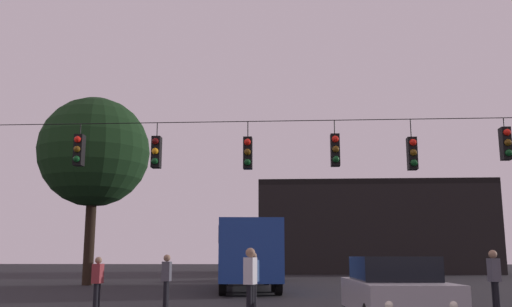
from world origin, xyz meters
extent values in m
plane|color=black|center=(0.00, 24.50, 0.00)|extent=(168.00, 168.00, 0.00)
cylinder|color=black|center=(0.00, 11.79, 5.50)|extent=(18.42, 0.02, 0.02)
cylinder|color=black|center=(-6.17, 11.79, 5.32)|extent=(0.03, 0.03, 0.34)
cube|color=black|center=(-6.17, 11.79, 4.68)|extent=(0.26, 0.32, 0.95)
sphere|color=red|center=(-6.17, 11.61, 4.98)|extent=(0.20, 0.20, 0.20)
sphere|color=#5B3D0C|center=(-6.17, 11.61, 4.68)|extent=(0.20, 0.20, 0.20)
sphere|color=#0C4219|center=(-6.17, 11.61, 4.38)|extent=(0.20, 0.20, 0.20)
cylinder|color=black|center=(-3.80, 11.79, 5.28)|extent=(0.03, 0.03, 0.42)
cube|color=black|center=(-3.80, 11.79, 4.59)|extent=(0.26, 0.32, 0.95)
sphere|color=#510A0A|center=(-3.80, 11.61, 4.89)|extent=(0.20, 0.20, 0.20)
sphere|color=orange|center=(-3.80, 11.61, 4.59)|extent=(0.20, 0.20, 0.20)
sphere|color=#0C4219|center=(-3.80, 11.61, 4.29)|extent=(0.20, 0.20, 0.20)
cylinder|color=black|center=(-1.05, 11.79, 5.25)|extent=(0.03, 0.03, 0.48)
cube|color=black|center=(-1.05, 11.79, 4.53)|extent=(0.26, 0.32, 0.95)
sphere|color=red|center=(-1.05, 11.61, 4.83)|extent=(0.20, 0.20, 0.20)
sphere|color=#5B3D0C|center=(-1.05, 11.61, 4.53)|extent=(0.20, 0.20, 0.20)
sphere|color=#0C4219|center=(-1.05, 11.61, 4.23)|extent=(0.20, 0.20, 0.20)
cylinder|color=black|center=(1.52, 11.79, 5.28)|extent=(0.03, 0.03, 0.42)
cube|color=black|center=(1.52, 11.79, 4.59)|extent=(0.26, 0.32, 0.95)
sphere|color=red|center=(1.52, 11.61, 4.89)|extent=(0.20, 0.20, 0.20)
sphere|color=#5B3D0C|center=(1.52, 11.61, 4.59)|extent=(0.20, 0.20, 0.20)
sphere|color=#0C4219|center=(1.52, 11.61, 4.29)|extent=(0.20, 0.20, 0.20)
cylinder|color=black|center=(3.75, 11.79, 5.22)|extent=(0.03, 0.03, 0.55)
cube|color=black|center=(3.75, 11.79, 4.47)|extent=(0.26, 0.32, 0.95)
sphere|color=red|center=(3.75, 11.61, 4.77)|extent=(0.20, 0.20, 0.20)
sphere|color=#5B3D0C|center=(3.75, 11.61, 4.47)|extent=(0.20, 0.20, 0.20)
sphere|color=#0C4219|center=(3.75, 11.61, 4.17)|extent=(0.20, 0.20, 0.20)
cylinder|color=black|center=(6.43, 11.79, 5.35)|extent=(0.03, 0.03, 0.29)
cube|color=black|center=(6.43, 11.79, 4.73)|extent=(0.26, 0.32, 0.95)
sphere|color=red|center=(6.43, 11.61, 5.03)|extent=(0.20, 0.20, 0.20)
sphere|color=#5B3D0C|center=(6.43, 11.61, 4.73)|extent=(0.20, 0.20, 0.20)
sphere|color=#0C4219|center=(6.43, 11.61, 4.43)|extent=(0.20, 0.20, 0.20)
cube|color=navy|center=(-1.82, 22.39, 1.75)|extent=(3.58, 11.19, 2.50)
cube|color=black|center=(-1.82, 22.39, 2.36)|extent=(3.55, 10.54, 0.70)
cylinder|color=black|center=(-3.32, 26.22, 0.50)|extent=(0.38, 1.02, 1.00)
cylinder|color=black|center=(-1.11, 26.44, 0.50)|extent=(0.38, 1.02, 1.00)
cylinder|color=black|center=(-2.71, 20.09, 0.50)|extent=(0.38, 1.02, 1.00)
cylinder|color=black|center=(-0.50, 20.31, 0.50)|extent=(0.38, 1.02, 1.00)
cylinder|color=black|center=(-2.51, 18.12, 0.50)|extent=(0.38, 1.02, 1.00)
cylinder|color=black|center=(-0.31, 18.34, 0.50)|extent=(0.38, 1.02, 1.00)
cube|color=beige|center=(-2.15, 25.67, 2.36)|extent=(2.63, 1.05, 0.56)
cube|color=beige|center=(-1.55, 19.65, 2.36)|extent=(2.63, 1.05, 0.56)
cube|color=#99999E|center=(2.43, 8.22, 0.66)|extent=(1.94, 4.36, 0.68)
cube|color=black|center=(2.43, 8.37, 1.26)|extent=(1.66, 2.37, 0.52)
cylinder|color=black|center=(3.18, 9.67, 0.32)|extent=(0.24, 0.65, 0.64)
cylinder|color=black|center=(1.60, 9.62, 0.32)|extent=(0.24, 0.65, 0.64)
sphere|color=white|center=(3.08, 6.14, 0.66)|extent=(0.18, 0.18, 0.18)
sphere|color=white|center=(1.92, 6.11, 0.66)|extent=(0.18, 0.18, 0.18)
cube|color=black|center=(-1.43, 31.67, 0.66)|extent=(2.00, 4.38, 0.68)
cube|color=black|center=(-1.44, 31.52, 1.26)|extent=(1.69, 2.39, 0.52)
cylinder|color=black|center=(-2.16, 33.12, 0.32)|extent=(0.25, 0.65, 0.64)
cylinder|color=black|center=(-0.58, 33.05, 0.32)|extent=(0.25, 0.65, 0.64)
cylinder|color=black|center=(-2.29, 30.29, 0.32)|extent=(0.25, 0.65, 0.64)
cylinder|color=black|center=(-0.71, 30.21, 0.32)|extent=(0.25, 0.65, 0.64)
sphere|color=white|center=(-1.91, 33.79, 0.66)|extent=(0.18, 0.18, 0.18)
sphere|color=white|center=(-0.76, 33.74, 0.66)|extent=(0.18, 0.18, 0.18)
cylinder|color=black|center=(-5.46, 11.88, 0.37)|extent=(0.14, 0.14, 0.75)
cylinder|color=black|center=(-5.46, 12.04, 0.37)|extent=(0.14, 0.14, 0.75)
cube|color=maroon|center=(-5.46, 11.96, 1.03)|extent=(0.25, 0.37, 0.56)
sphere|color=#8C6B51|center=(-5.46, 11.96, 1.41)|extent=(0.20, 0.20, 0.20)
cylinder|color=black|center=(-0.92, 11.74, 0.41)|extent=(0.14, 0.14, 0.81)
cylinder|color=black|center=(-0.87, 11.89, 0.41)|extent=(0.14, 0.14, 0.81)
cube|color=#2D4C7F|center=(-0.89, 11.81, 1.12)|extent=(0.34, 0.42, 0.61)
sphere|color=#8C6B51|center=(-0.89, 11.81, 1.53)|extent=(0.22, 0.22, 0.22)
cylinder|color=black|center=(-0.83, 9.33, 0.43)|extent=(0.14, 0.14, 0.86)
cylinder|color=black|center=(-0.78, 9.48, 0.43)|extent=(0.14, 0.14, 0.86)
cube|color=silver|center=(-0.80, 9.41, 1.18)|extent=(0.32, 0.41, 0.64)
sphere|color=#8C6B51|center=(-0.80, 9.41, 1.61)|extent=(0.23, 0.23, 0.23)
cylinder|color=black|center=(3.78, 11.66, 0.38)|extent=(0.14, 0.14, 0.75)
cylinder|color=black|center=(3.83, 11.81, 0.38)|extent=(0.14, 0.14, 0.75)
cube|color=black|center=(3.80, 11.73, 1.04)|extent=(0.33, 0.41, 0.56)
sphere|color=#8C6B51|center=(3.80, 11.73, 1.42)|extent=(0.20, 0.20, 0.20)
cylinder|color=black|center=(-3.59, 12.79, 0.39)|extent=(0.14, 0.14, 0.78)
cylinder|color=black|center=(-3.59, 12.63, 0.39)|extent=(0.14, 0.14, 0.78)
cube|color=#4C4C56|center=(-3.59, 12.71, 1.07)|extent=(0.24, 0.36, 0.59)
sphere|color=#8C6B51|center=(-3.59, 12.71, 1.47)|extent=(0.21, 0.21, 0.21)
cylinder|color=black|center=(5.76, 11.68, 0.42)|extent=(0.14, 0.14, 0.84)
cylinder|color=black|center=(5.77, 11.52, 0.42)|extent=(0.14, 0.14, 0.84)
cube|color=#4C4C56|center=(5.76, 11.60, 1.15)|extent=(0.26, 0.37, 0.63)
sphere|color=#8C6B51|center=(5.76, 11.60, 1.58)|extent=(0.23, 0.23, 0.23)
cube|color=black|center=(7.84, 50.21, 3.83)|extent=(20.65, 13.02, 7.66)
cube|color=black|center=(7.84, 50.21, 7.91)|extent=(20.65, 13.02, 0.50)
cylinder|color=black|center=(-10.70, 25.59, 2.57)|extent=(0.56, 0.56, 5.14)
sphere|color=black|center=(-10.70, 25.59, 7.28)|extent=(6.12, 6.12, 6.12)
camera|label=1|loc=(0.15, -4.37, 1.52)|focal=39.04mm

